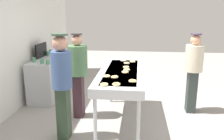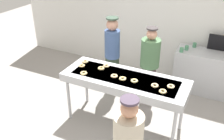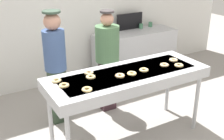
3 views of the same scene
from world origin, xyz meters
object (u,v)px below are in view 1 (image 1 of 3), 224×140
at_px(paper_cup_0, 48,62).
at_px(menu_display, 41,50).
at_px(plain_donut_2, 127,63).
at_px(plain_donut_7, 115,77).
at_px(plain_donut_5, 107,76).
at_px(paper_cup_4, 51,52).
at_px(plain_donut_10, 116,84).
at_px(prep_counter, 52,76).
at_px(plain_donut_0, 123,61).
at_px(plain_donut_6, 127,70).
at_px(worker_baker, 62,81).
at_px(paper_cup_2, 42,61).
at_px(plain_donut_4, 104,84).
at_px(paper_cup_3, 34,60).
at_px(plain_donut_9, 133,81).
at_px(paper_cup_1, 48,53).
at_px(plain_donut_1, 126,67).
at_px(plain_donut_8, 125,72).
at_px(customer_waiting, 193,68).
at_px(fryer_conveyor, 122,75).
at_px(worker_assistant, 78,70).
at_px(plain_donut_3, 132,62).

bearing_deg(paper_cup_0, menu_display, 30.72).
distance_m(plain_donut_2, plain_donut_7, 1.06).
relative_size(plain_donut_5, paper_cup_4, 1.22).
xyz_separation_m(plain_donut_10, prep_counter, (2.26, 1.82, -0.55)).
xyz_separation_m(plain_donut_7, paper_cup_0, (1.11, 1.54, -0.03)).
distance_m(plain_donut_0, paper_cup_0, 1.61).
xyz_separation_m(plain_donut_0, plain_donut_7, (-1.29, 0.05, 0.00)).
xyz_separation_m(plain_donut_6, worker_baker, (-0.67, 0.98, -0.04)).
height_order(paper_cup_2, menu_display, menu_display).
bearing_deg(paper_cup_4, plain_donut_5, -142.26).
bearing_deg(plain_donut_6, prep_counter, 54.38).
bearing_deg(plain_donut_5, paper_cup_0, 52.65).
distance_m(plain_donut_0, plain_donut_4, 1.71).
bearing_deg(plain_donut_7, paper_cup_3, 55.86).
distance_m(plain_donut_9, paper_cup_1, 3.22).
bearing_deg(plain_donut_1, paper_cup_4, 51.14).
xyz_separation_m(plain_donut_8, customer_waiting, (0.82, -1.33, -0.09)).
height_order(plain_donut_5, paper_cup_1, same).
relative_size(customer_waiting, menu_display, 2.67).
height_order(fryer_conveyor, paper_cup_4, paper_cup_4).
xyz_separation_m(paper_cup_2, menu_display, (0.69, 0.30, 0.12)).
distance_m(plain_donut_5, worker_baker, 0.71).
bearing_deg(plain_donut_9, fryer_conveyor, 17.21).
xyz_separation_m(plain_donut_9, worker_assistant, (0.85, 1.07, -0.06)).
relative_size(plain_donut_8, paper_cup_4, 1.22).
height_order(customer_waiting, paper_cup_4, customer_waiting).
height_order(prep_counter, paper_cup_2, paper_cup_2).
xyz_separation_m(plain_donut_5, plain_donut_10, (-0.41, -0.20, 0.00)).
height_order(plain_donut_0, menu_display, menu_display).
xyz_separation_m(worker_assistant, paper_cup_2, (0.52, 0.93, 0.03)).
relative_size(plain_donut_9, paper_cup_4, 1.22).
bearing_deg(worker_baker, plain_donut_9, 94.80).
bearing_deg(worker_baker, worker_assistant, -177.06).
xyz_separation_m(plain_donut_4, customer_waiting, (1.56, -1.59, -0.09)).
relative_size(worker_assistant, paper_cup_2, 16.60).
bearing_deg(plain_donut_0, fryer_conveyor, -178.10).
height_order(plain_donut_6, menu_display, menu_display).
xyz_separation_m(plain_donut_8, worker_baker, (-0.51, 0.96, -0.04)).
relative_size(paper_cup_2, paper_cup_4, 1.00).
bearing_deg(paper_cup_0, worker_assistant, -120.35).
distance_m(plain_donut_0, plain_donut_2, 0.25).
bearing_deg(fryer_conveyor, plain_donut_4, 168.16).
bearing_deg(plain_donut_3, paper_cup_1, 67.26).
xyz_separation_m(plain_donut_3, plain_donut_8, (-0.88, 0.10, 0.00)).
relative_size(paper_cup_1, paper_cup_3, 1.00).
distance_m(plain_donut_4, paper_cup_3, 2.51).
bearing_deg(worker_assistant, paper_cup_0, -124.80).
bearing_deg(fryer_conveyor, plain_donut_10, 178.99).
xyz_separation_m(plain_donut_2, paper_cup_4, (1.35, 2.10, -0.03)).
height_order(plain_donut_1, paper_cup_2, same).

